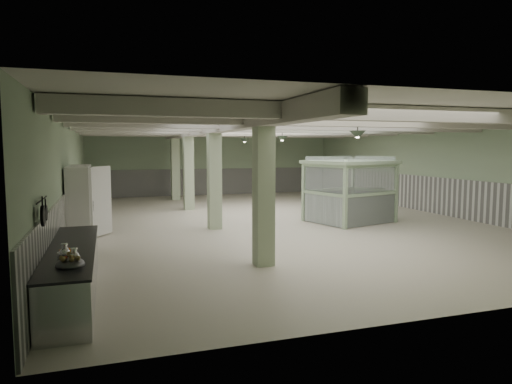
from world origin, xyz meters
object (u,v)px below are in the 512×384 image
object	(u,v)px
walkin_cooler	(81,204)
filing_cabinet	(378,203)
prep_counter	(73,271)
guard_booth	(350,179)

from	to	relation	value
walkin_cooler	filing_cabinet	distance (m)	10.75
prep_counter	guard_booth	xyz separation A→B (m)	(9.06, 5.90, 1.12)
guard_booth	filing_cabinet	distance (m)	1.86
prep_counter	walkin_cooler	distance (m)	5.11
prep_counter	filing_cabinet	distance (m)	12.33
filing_cabinet	prep_counter	bearing A→B (deg)	-137.47
guard_booth	filing_cabinet	bearing A→B (deg)	-0.26
walkin_cooler	guard_booth	size ratio (longest dim) A/B	0.72
walkin_cooler	guard_booth	bearing A→B (deg)	5.19
guard_booth	filing_cabinet	world-z (taller)	guard_booth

